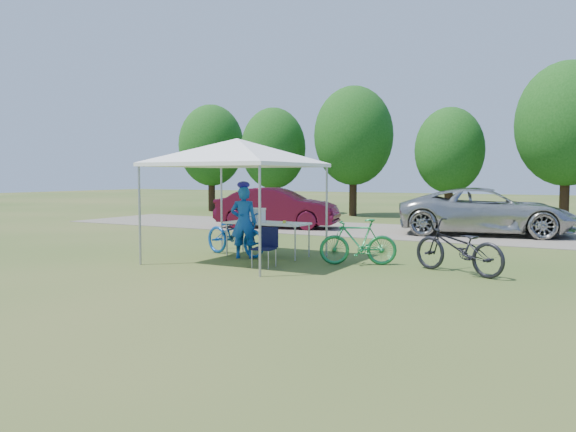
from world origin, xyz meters
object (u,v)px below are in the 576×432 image
minivan (486,211)px  sedan (277,208)px  cyclist (244,222)px  cooler (255,215)px  folding_chair (266,244)px  bike_green (358,242)px  bike_dark (458,247)px  bike_blue (235,234)px  folding_table (267,224)px

minivan → sedan: bearing=88.3°
cyclist → cooler: bearing=-108.5°
folding_chair → bike_green: size_ratio=0.50×
bike_dark → sedan: 10.12m
bike_green → cooler: bearing=-119.3°
minivan → folding_chair: bearing=150.2°
bike_blue → sedan: size_ratio=0.45×
bike_blue → bike_green: 3.09m
folding_table → bike_dark: (4.47, -0.31, -0.24)m
sedan → cooler: bearing=-168.6°
sedan → bike_green: bearing=-152.5°
folding_table → bike_blue: bearing=-157.1°
folding_table → bike_green: size_ratio=1.19×
cyclist → bike_blue: bearing=-56.7°
folding_table → bike_dark: size_ratio=0.98×
folding_chair → cooler: (-1.13, 1.36, 0.49)m
bike_green → folding_chair: bearing=-79.1°
folding_table → bike_dark: 4.49m
folding_table → bike_blue: size_ratio=1.00×
folding_chair → bike_blue: (-1.49, 1.06, 0.03)m
cyclist → bike_green: size_ratio=1.01×
cyclist → bike_green: 2.71m
cyclist → folding_table: bearing=-141.4°
minivan → folding_table: bearing=142.0°
minivan → sedan: minivan is taller
bike_green → bike_dark: bearing=62.3°
bike_blue → bike_dark: size_ratio=0.99×
folding_chair → bike_dark: bike_dark is taller
cyclist → bike_green: cyclist is taller
cooler → minivan: (4.11, 7.35, -0.20)m
folding_chair → cyclist: (-1.07, 0.79, 0.35)m
bike_dark → sedan: bearing=-106.9°
bike_green → minivan: (1.38, 7.56, 0.28)m
cooler → bike_green: (2.72, -0.21, -0.48)m
folding_chair → bike_dark: (3.69, 1.05, 0.04)m
bike_blue → bike_dark: bike_dark is taller
bike_blue → minivan: bearing=-16.1°
minivan → cooler: bearing=139.9°
folding_table → sedan: sedan is taller
cyclist → minivan: bearing=-141.0°
cooler → bike_dark: cooler is taller
cooler → minivan: 8.43m
folding_chair → bike_green: (1.60, 1.15, 0.01)m
folding_table → bike_blue: 0.81m
bike_blue → minivan: (4.47, 7.66, 0.25)m
cooler → bike_dark: 4.85m
folding_table → cyclist: 0.65m
cyclist → bike_blue: (-0.42, 0.27, -0.31)m
sedan → cyclist: bearing=-170.1°
folding_chair → sedan: (-4.05, 7.57, 0.26)m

